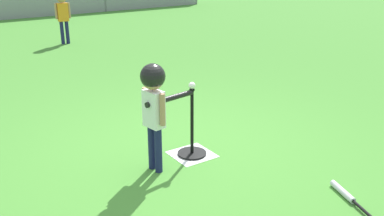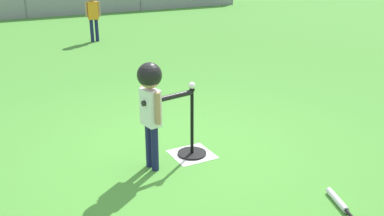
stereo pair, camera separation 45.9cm
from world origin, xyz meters
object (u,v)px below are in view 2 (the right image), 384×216
(fielder_near_left, at_px, (93,9))
(spare_bat_silver, at_px, (341,204))
(baseball_on_tee, at_px, (192,85))
(batter_child, at_px, (151,95))
(batting_tee, at_px, (192,144))

(fielder_near_left, distance_m, spare_bat_silver, 8.26)
(baseball_on_tee, bearing_deg, spare_bat_silver, -66.75)
(spare_bat_silver, bearing_deg, batter_child, 128.50)
(baseball_on_tee, height_order, fielder_near_left, fielder_near_left)
(spare_bat_silver, bearing_deg, baseball_on_tee, 113.25)
(fielder_near_left, height_order, spare_bat_silver, fielder_near_left)
(baseball_on_tee, distance_m, fielder_near_left, 6.73)
(batter_child, height_order, spare_bat_silver, batter_child)
(batting_tee, height_order, baseball_on_tee, baseball_on_tee)
(batting_tee, bearing_deg, spare_bat_silver, -66.75)
(batter_child, distance_m, fielder_near_left, 6.89)
(batter_child, bearing_deg, spare_bat_silver, -51.50)
(baseball_on_tee, distance_m, batter_child, 0.51)
(batting_tee, xyz_separation_m, baseball_on_tee, (0.00, 0.00, 0.67))
(baseball_on_tee, height_order, batter_child, batter_child)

